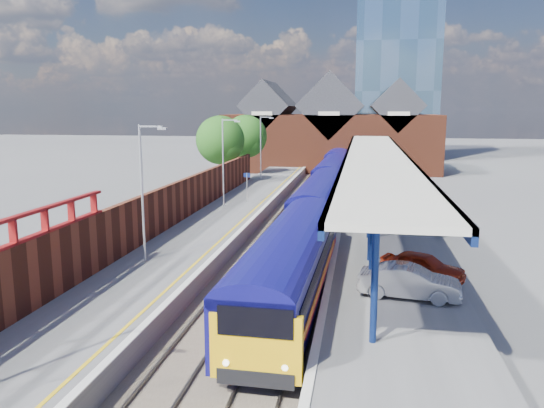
{
  "coord_description": "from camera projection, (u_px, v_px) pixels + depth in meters",
  "views": [
    {
      "loc": [
        4.46,
        -19.1,
        8.73
      ],
      "look_at": [
        -1.28,
        14.68,
        2.6
      ],
      "focal_mm": 35.0,
      "sensor_mm": 36.0,
      "label": 1
    }
  ],
  "objects": [
    {
      "name": "lamp_post_d",
      "position": [
        262.0,
        144.0,
        57.86
      ],
      "size": [
        1.48,
        0.18,
        7.0
      ],
      "color": "#A5A8AA",
      "rests_on": "left_platform"
    },
    {
      "name": "train",
      "position": [
        328.0,
        184.0,
        47.53
      ],
      "size": [
        3.17,
        65.96,
        3.45
      ],
      "color": "#0F0D60",
      "rests_on": "ground"
    },
    {
      "name": "left_platform",
      "position": [
        230.0,
        217.0,
        41.04
      ],
      "size": [
        5.0,
        76.0,
        1.0
      ],
      "primitive_type": "cube",
      "color": "#565659",
      "rests_on": "ground"
    },
    {
      "name": "glass_tower",
      "position": [
        397.0,
        43.0,
        93.24
      ],
      "size": [
        14.2,
        14.2,
        40.3
      ],
      "color": "slate",
      "rests_on": "ground"
    },
    {
      "name": "parked_car_silver",
      "position": [
        409.0,
        282.0,
        21.96
      ],
      "size": [
        4.33,
        2.05,
        1.37
      ],
      "primitive_type": "imported",
      "rotation": [
        0.0,
        0.0,
        1.42
      ],
      "color": "#9B9B9F",
      "rests_on": "right_platform"
    },
    {
      "name": "coping_left",
      "position": [
        260.0,
        211.0,
        40.56
      ],
      "size": [
        0.3,
        76.0,
        0.05
      ],
      "primitive_type": "cube",
      "color": "silver",
      "rests_on": "left_platform"
    },
    {
      "name": "tree_near",
      "position": [
        221.0,
        142.0,
        56.42
      ],
      "size": [
        5.2,
        5.2,
        8.1
      ],
      "color": "#382314",
      "rests_on": "ground"
    },
    {
      "name": "brick_wall",
      "position": [
        167.0,
        206.0,
        34.85
      ],
      "size": [
        0.35,
        50.0,
        3.86
      ],
      "color": "#5E2818",
      "rests_on": "left_platform"
    },
    {
      "name": "station_building",
      "position": [
        331.0,
        132.0,
        76.14
      ],
      "size": [
        30.0,
        12.12,
        13.78
      ],
      "color": "#5E2818",
      "rests_on": "ground"
    },
    {
      "name": "right_platform",
      "position": [
        381.0,
        222.0,
        39.14
      ],
      "size": [
        6.0,
        76.0,
        1.0
      ],
      "primitive_type": "cube",
      "color": "#565659",
      "rests_on": "ground"
    },
    {
      "name": "parked_car_dark",
      "position": [
        411.0,
        211.0,
        37.33
      ],
      "size": [
        4.89,
        2.79,
        1.34
      ],
      "primitive_type": "imported",
      "rotation": [
        0.0,
        0.0,
        1.78
      ],
      "color": "black",
      "rests_on": "right_platform"
    },
    {
      "name": "parked_car_blue",
      "position": [
        410.0,
        211.0,
        37.23
      ],
      "size": [
        5.2,
        3.83,
        1.31
      ],
      "primitive_type": "imported",
      "rotation": [
        0.0,
        0.0,
        1.18
      ],
      "color": "navy",
      "rests_on": "right_platform"
    },
    {
      "name": "rails",
      "position": [
        300.0,
        224.0,
        40.2
      ],
      "size": [
        4.51,
        76.0,
        0.14
      ],
      "color": "slate",
      "rests_on": "ground"
    },
    {
      "name": "platform_sign",
      "position": [
        247.0,
        182.0,
        44.45
      ],
      "size": [
        0.55,
        0.08,
        2.5
      ],
      "color": "#A5A8AA",
      "rests_on": "left_platform"
    },
    {
      "name": "tree_far",
      "position": [
        247.0,
        138.0,
        64.02
      ],
      "size": [
        5.2,
        5.2,
        8.1
      ],
      "color": "#382314",
      "rests_on": "ground"
    },
    {
      "name": "canopy",
      "position": [
        375.0,
        156.0,
        40.28
      ],
      "size": [
        4.5,
        52.0,
        4.48
      ],
      "color": "#0D1E50",
      "rests_on": "right_platform"
    },
    {
      "name": "yellow_line",
      "position": [
        252.0,
        211.0,
        40.66
      ],
      "size": [
        0.14,
        76.0,
        0.01
      ],
      "primitive_type": "cube",
      "color": "yellow",
      "rests_on": "left_platform"
    },
    {
      "name": "coping_right",
      "position": [
        342.0,
        214.0,
        39.52
      ],
      "size": [
        0.3,
        76.0,
        0.05
      ],
      "primitive_type": "cube",
      "color": "silver",
      "rests_on": "right_platform"
    },
    {
      "name": "lamp_post_b",
      "position": [
        144.0,
        184.0,
        26.8
      ],
      "size": [
        1.48,
        0.18,
        7.0
      ],
      "color": "#A5A8AA",
      "rests_on": "left_platform"
    },
    {
      "name": "lamp_post_c",
      "position": [
        225.0,
        157.0,
        42.33
      ],
      "size": [
        1.48,
        0.18,
        7.0
      ],
      "color": "#A5A8AA",
      "rests_on": "left_platform"
    },
    {
      "name": "parked_car_red",
      "position": [
        422.0,
        266.0,
        24.22
      ],
      "size": [
        4.13,
        3.0,
        1.31
      ],
      "primitive_type": "imported",
      "rotation": [
        0.0,
        0.0,
        1.14
      ],
      "color": "maroon",
      "rests_on": "right_platform"
    },
    {
      "name": "ground",
      "position": [
        313.0,
        203.0,
        49.92
      ],
      "size": [
        240.0,
        240.0,
        0.0
      ],
      "primitive_type": "plane",
      "color": "#5B5B5E",
      "rests_on": "ground"
    },
    {
      "name": "ballast_bed",
      "position": [
        300.0,
        226.0,
        40.21
      ],
      "size": [
        6.0,
        76.0,
        0.06
      ],
      "primitive_type": "cube",
      "color": "#473D33",
      "rests_on": "ground"
    }
  ]
}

